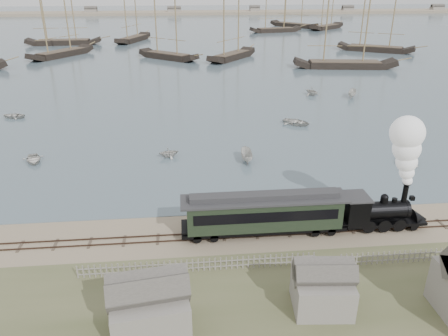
{
  "coord_description": "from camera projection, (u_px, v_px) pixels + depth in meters",
  "views": [
    {
      "loc": [
        -7.32,
        -35.84,
        21.81
      ],
      "look_at": [
        -3.26,
        5.42,
        3.5
      ],
      "focal_mm": 35.0,
      "sensor_mm": 36.0,
      "label": 1
    }
  ],
  "objects": [
    {
      "name": "schooner_3",
      "position": [
        232.0,
        22.0,
        119.99
      ],
      "size": [
        16.05,
        18.87,
        20.0
      ],
      "primitive_type": null,
      "rotation": [
        0.0,
        0.0,
        0.91
      ],
      "color": "black",
      "rests_on": "harbor_water"
    },
    {
      "name": "schooner_1",
      "position": [
        56.0,
        21.0,
        123.98
      ],
      "size": [
        16.49,
        21.24,
        20.0
      ],
      "primitive_type": null,
      "rotation": [
        0.0,
        0.0,
        0.98
      ],
      "color": "black",
      "rests_on": "harbor_water"
    },
    {
      "name": "rowboat_0",
      "position": [
        33.0,
        159.0,
        55.42
      ],
      "size": [
        4.27,
        3.64,
        0.75
      ],
      "primitive_type": "imported",
      "rotation": [
        0.0,
        0.0,
        0.34
      ],
      "color": "beige",
      "rests_on": "harbor_water"
    },
    {
      "name": "rowboat_3",
      "position": [
        297.0,
        122.0,
        69.3
      ],
      "size": [
        5.22,
        5.45,
        0.92
      ],
      "primitive_type": "imported",
      "rotation": [
        0.0,
        0.0,
        0.91
      ],
      "color": "beige",
      "rests_on": "harbor_water"
    },
    {
      "name": "passenger_coach",
      "position": [
        264.0,
        212.0,
        39.31
      ],
      "size": [
        14.94,
        2.88,
        3.63
      ],
      "color": "black",
      "rests_on": "ground"
    },
    {
      "name": "rowboat_4",
      "position": [
        409.0,
        158.0,
        54.71
      ],
      "size": [
        4.13,
        4.22,
        1.69
      ],
      "primitive_type": "imported",
      "rotation": [
        0.0,
        0.0,
        5.34
      ],
      "color": "beige",
      "rests_on": "harbor_water"
    },
    {
      "name": "rowboat_1",
      "position": [
        169.0,
        152.0,
        56.83
      ],
      "size": [
        2.74,
        3.02,
        1.37
      ],
      "primitive_type": "imported",
      "rotation": [
        0.0,
        0.0,
        1.78
      ],
      "color": "beige",
      "rests_on": "harbor_water"
    },
    {
      "name": "schooner_5",
      "position": [
        380.0,
        18.0,
        132.59
      ],
      "size": [
        22.48,
        16.49,
        20.0
      ],
      "primitive_type": null,
      "rotation": [
        0.0,
        0.0,
        -0.54
      ],
      "color": "black",
      "rests_on": "harbor_water"
    },
    {
      "name": "rowboat_5",
      "position": [
        352.0,
        94.0,
        84.82
      ],
      "size": [
        3.96,
        3.01,
        1.44
      ],
      "primitive_type": "imported",
      "rotation": [
        0.0,
        0.0,
        2.65
      ],
      "color": "beige",
      "rests_on": "harbor_water"
    },
    {
      "name": "rowboat_6",
      "position": [
        13.0,
        115.0,
        72.77
      ],
      "size": [
        3.44,
        4.25,
        0.78
      ],
      "primitive_type": "imported",
      "rotation": [
        0.0,
        0.0,
        4.49
      ],
      "color": "beige",
      "rests_on": "harbor_water"
    },
    {
      "name": "rail_track",
      "position": [
        267.0,
        233.0,
        40.25
      ],
      "size": [
        120.0,
        1.8,
        0.16
      ],
      "color": "#3A291F",
      "rests_on": "ground"
    },
    {
      "name": "rowboat_2",
      "position": [
        246.0,
        156.0,
        55.51
      ],
      "size": [
        3.75,
        1.49,
        1.43
      ],
      "primitive_type": "imported",
      "rotation": [
        0.0,
        0.0,
        3.12
      ],
      "color": "beige",
      "rests_on": "harbor_water"
    },
    {
      "name": "far_spit",
      "position": [
        191.0,
        14.0,
        269.7
      ],
      "size": [
        500.0,
        20.0,
        1.8
      ],
      "primitive_type": "cube",
      "color": "tan",
      "rests_on": "ground"
    },
    {
      "name": "schooner_9",
      "position": [
        329.0,
        5.0,
        189.86
      ],
      "size": [
        19.77,
        18.66,
        20.0
      ],
      "primitive_type": null,
      "rotation": [
        0.0,
        0.0,
        0.74
      ],
      "color": "black",
      "rests_on": "harbor_water"
    },
    {
      "name": "picket_fence_west",
      "position": [
        199.0,
        271.0,
        35.14
      ],
      "size": [
        19.0,
        0.1,
        1.2
      ],
      "primitive_type": null,
      "color": "gray",
      "rests_on": "ground"
    },
    {
      "name": "beached_dinghy",
      "position": [
        285.0,
        218.0,
        42.06
      ],
      "size": [
        4.23,
        4.51,
        0.76
      ],
      "primitive_type": "imported",
      "rotation": [
        0.0,
        0.0,
        0.98
      ],
      "color": "beige",
      "rests_on": "ground"
    },
    {
      "name": "schooner_8",
      "position": [
        276.0,
        7.0,
        179.38
      ],
      "size": [
        22.36,
        9.24,
        20.0
      ],
      "primitive_type": null,
      "rotation": [
        0.0,
        0.0,
        0.2
      ],
      "color": "black",
      "rests_on": "harbor_water"
    },
    {
      "name": "schooner_7",
      "position": [
        131.0,
        12.0,
        153.43
      ],
      "size": [
        12.07,
        21.08,
        20.0
      ],
      "primitive_type": null,
      "rotation": [
        0.0,
        0.0,
        1.2
      ],
      "color": "black",
      "rests_on": "harbor_water"
    },
    {
      "name": "schooner_10",
      "position": [
        295.0,
        4.0,
        197.85
      ],
      "size": [
        19.68,
        22.07,
        20.0
      ],
      "primitive_type": null,
      "rotation": [
        0.0,
        0.0,
        -0.88
      ],
      "color": "black",
      "rests_on": "harbor_water"
    },
    {
      "name": "schooner_4",
      "position": [
        349.0,
        27.0,
        108.36
      ],
      "size": [
        26.5,
        9.63,
        20.0
      ],
      "primitive_type": null,
      "rotation": [
        0.0,
        0.0,
        -0.14
      ],
      "color": "black",
      "rests_on": "harbor_water"
    },
    {
      "name": "locomotive",
      "position": [
        399.0,
        181.0,
        39.4
      ],
      "size": [
        8.34,
        3.12,
        10.4
      ],
      "color": "black",
      "rests_on": "ground"
    },
    {
      "name": "harbor_water",
      "position": [
        196.0,
        28.0,
        196.85
      ],
      "size": [
        600.0,
        336.0,
        0.06
      ],
      "primitive_type": "cube",
      "color": "#445662",
      "rests_on": "ground"
    },
    {
      "name": "schooner_2",
      "position": [
        167.0,
        22.0,
        120.2
      ],
      "size": [
        17.74,
        16.32,
        20.0
      ],
      "primitive_type": null,
      "rotation": [
        0.0,
        0.0,
        -0.72
      ],
      "color": "black",
      "rests_on": "harbor_water"
    },
    {
      "name": "schooner_6",
      "position": [
        60.0,
        14.0,
        145.99
      ],
      "size": [
        24.96,
        6.74,
        20.0
      ],
      "primitive_type": null,
      "rotation": [
        0.0,
        0.0,
        0.04
      ],
      "color": "black",
      "rests_on": "harbor_water"
    },
    {
      "name": "ground",
      "position": [
        263.0,
        222.0,
        42.09
      ],
      "size": [
        600.0,
        600.0,
        0.0
      ],
      "primitive_type": "plane",
      "color": "gray",
      "rests_on": "ground"
    },
    {
      "name": "shed_mid",
      "position": [
        320.0,
        307.0,
        31.34
      ],
      "size": [
        4.0,
        3.5,
        3.6
      ],
      "primitive_type": null,
      "color": "gray",
      "rests_on": "ground"
    },
    {
      "name": "shed_left",
      "position": [
        151.0,
        329.0,
        29.36
      ],
      "size": [
        5.0,
        4.0,
        4.1
      ],
      "primitive_type": null,
      "color": "gray",
      "rests_on": "ground"
    },
    {
      "name": "rowboat_7",
      "position": [
        312.0,
        91.0,
        86.23
      ],
      "size": [
        4.14,
        3.95,
        1.7
      ],
      "primitive_type": "imported",
      "rotation": [
        0.0,
        0.0,
        0.47
      ],
      "color": "beige",
      "rests_on": "harbor_water"
    },
    {
      "name": "picket_fence_east",
      "position": [
        427.0,
        261.0,
        36.38
      ],
      "size": [
        15.0,
        0.1,
        1.2
      ],
      "primitive_type": null,
      "color": "gray",
      "rests_on": "ground"
    }
  ]
}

